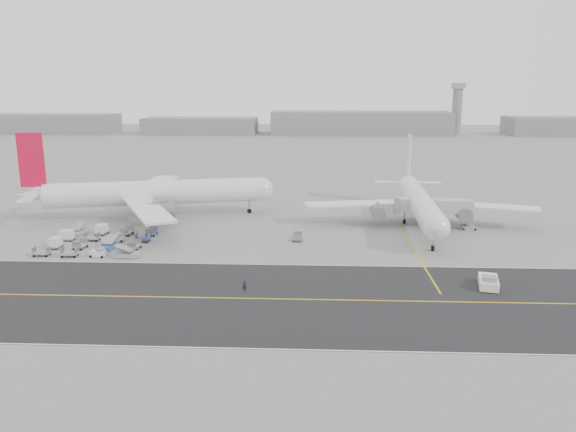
{
  "coord_description": "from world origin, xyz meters",
  "views": [
    {
      "loc": [
        10.92,
        -93.98,
        30.2
      ],
      "look_at": [
        6.14,
        12.0,
        5.31
      ],
      "focal_mm": 35.0,
      "sensor_mm": 36.0,
      "label": 1
    }
  ],
  "objects_px": {
    "pushback_tug": "(489,282)",
    "jet_bridge": "(434,207)",
    "airliner_a": "(150,193)",
    "airliner_b": "(419,202)",
    "control_tower": "(457,108)",
    "ground_crew_a": "(245,286)"
  },
  "relations": [
    {
      "from": "jet_bridge",
      "to": "ground_crew_a",
      "type": "height_order",
      "value": "jet_bridge"
    },
    {
      "from": "airliner_a",
      "to": "ground_crew_a",
      "type": "xyz_separation_m",
      "value": [
        27.69,
        -47.18,
        -4.9
      ]
    },
    {
      "from": "airliner_a",
      "to": "pushback_tug",
      "type": "relative_size",
      "value": 7.47
    },
    {
      "from": "airliner_b",
      "to": "pushback_tug",
      "type": "height_order",
      "value": "airliner_b"
    },
    {
      "from": "pushback_tug",
      "to": "jet_bridge",
      "type": "distance_m",
      "value": 36.69
    },
    {
      "from": "airliner_a",
      "to": "ground_crew_a",
      "type": "distance_m",
      "value": 54.93
    },
    {
      "from": "pushback_tug",
      "to": "jet_bridge",
      "type": "height_order",
      "value": "jet_bridge"
    },
    {
      "from": "airliner_b",
      "to": "pushback_tug",
      "type": "xyz_separation_m",
      "value": [
        3.56,
        -39.58,
        -4.23
      ]
    },
    {
      "from": "airliner_a",
      "to": "airliner_b",
      "type": "xyz_separation_m",
      "value": [
        61.14,
        -4.26,
        -0.65
      ]
    },
    {
      "from": "pushback_tug",
      "to": "airliner_b",
      "type": "bearing_deg",
      "value": 108.02
    },
    {
      "from": "airliner_b",
      "to": "pushback_tug",
      "type": "relative_size",
      "value": 6.72
    },
    {
      "from": "airliner_b",
      "to": "pushback_tug",
      "type": "distance_m",
      "value": 39.96
    },
    {
      "from": "jet_bridge",
      "to": "control_tower",
      "type": "bearing_deg",
      "value": 81.1
    },
    {
      "from": "airliner_a",
      "to": "airliner_b",
      "type": "relative_size",
      "value": 1.11
    },
    {
      "from": "control_tower",
      "to": "jet_bridge",
      "type": "distance_m",
      "value": 248.64
    },
    {
      "from": "pushback_tug",
      "to": "control_tower",
      "type": "bearing_deg",
      "value": 90.24
    },
    {
      "from": "control_tower",
      "to": "ground_crew_a",
      "type": "distance_m",
      "value": 297.52
    },
    {
      "from": "control_tower",
      "to": "airliner_a",
      "type": "height_order",
      "value": "control_tower"
    },
    {
      "from": "airliner_a",
      "to": "airliner_b",
      "type": "distance_m",
      "value": 61.29
    },
    {
      "from": "control_tower",
      "to": "pushback_tug",
      "type": "bearing_deg",
      "value": -102.65
    },
    {
      "from": "control_tower",
      "to": "ground_crew_a",
      "type": "relative_size",
      "value": 17.95
    },
    {
      "from": "airliner_b",
      "to": "jet_bridge",
      "type": "distance_m",
      "value": 4.15
    }
  ]
}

